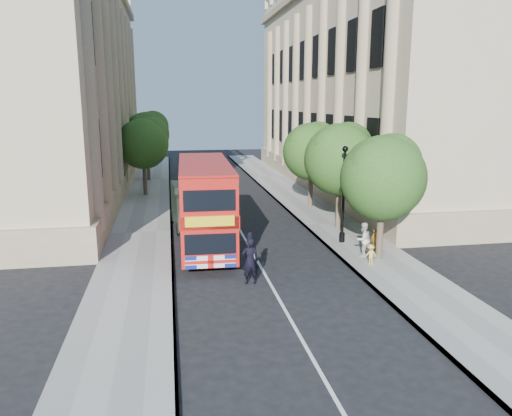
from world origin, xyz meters
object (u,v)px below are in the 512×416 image
lamp_post (343,198)px  box_van (190,207)px  woman_pedestrian (363,239)px  double_decker_bus (205,202)px  police_constable (250,261)px

lamp_post → box_van: lamp_post is taller
lamp_post → woman_pedestrian: (0.14, -2.58, -1.55)m
double_decker_bus → box_van: 4.47m
woman_pedestrian → lamp_post: bearing=-107.0°
lamp_post → woman_pedestrian: 3.02m
lamp_post → police_constable: size_ratio=2.59×
double_decker_bus → police_constable: bearing=-74.0°
lamp_post → woman_pedestrian: lamp_post is taller
double_decker_bus → woman_pedestrian: double_decker_bus is taller
lamp_post → woman_pedestrian: bearing=-86.9°
double_decker_bus → woman_pedestrian: bearing=-21.9°
woman_pedestrian → police_constable: bearing=2.0°
woman_pedestrian → box_van: bearing=-63.1°
lamp_post → double_decker_bus: size_ratio=0.54×
box_van → woman_pedestrian: 11.00m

